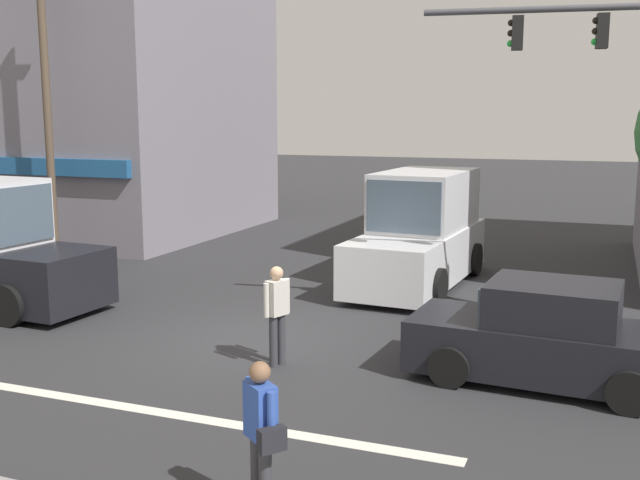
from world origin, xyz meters
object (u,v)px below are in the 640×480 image
(box_truck_approaching_near, at_px, (421,233))
(pedestrian_foreground_with_bag, at_px, (261,430))
(sedan_crossing_leftbound, at_px, (546,338))
(utility_pole_near_left, at_px, (47,110))
(pedestrian_mid_crossing, at_px, (277,309))
(traffic_light_mast, at_px, (640,111))

(box_truck_approaching_near, distance_m, pedestrian_foreground_with_bag, 11.26)
(sedan_crossing_leftbound, height_order, pedestrian_foreground_with_bag, pedestrian_foreground_with_bag)
(utility_pole_near_left, distance_m, pedestrian_foreground_with_bag, 15.90)
(pedestrian_foreground_with_bag, height_order, pedestrian_mid_crossing, same)
(traffic_light_mast, xyz_separation_m, box_truck_approaching_near, (-4.63, 3.15, -2.92))
(box_truck_approaching_near, height_order, sedan_crossing_leftbound, box_truck_approaching_near)
(traffic_light_mast, distance_m, box_truck_approaching_near, 6.32)
(pedestrian_mid_crossing, bearing_deg, traffic_light_mast, 34.05)
(traffic_light_mast, relative_size, box_truck_approaching_near, 1.09)
(pedestrian_foreground_with_bag, bearing_deg, utility_pole_near_left, 137.76)
(traffic_light_mast, bearing_deg, box_truck_approaching_near, 145.76)
(sedan_crossing_leftbound, relative_size, pedestrian_foreground_with_bag, 2.52)
(pedestrian_foreground_with_bag, bearing_deg, traffic_light_mast, 66.10)
(box_truck_approaching_near, bearing_deg, pedestrian_foreground_with_bag, -84.58)
(box_truck_approaching_near, distance_m, sedan_crossing_leftbound, 6.97)
(utility_pole_near_left, xyz_separation_m, pedestrian_foreground_with_bag, (11.52, -10.46, -3.28))
(box_truck_approaching_near, height_order, pedestrian_foreground_with_bag, box_truck_approaching_near)
(traffic_light_mast, height_order, box_truck_approaching_near, traffic_light_mast)
(box_truck_approaching_near, xyz_separation_m, pedestrian_foreground_with_bag, (1.06, -11.20, -0.30))
(traffic_light_mast, distance_m, pedestrian_foreground_with_bag, 9.38)
(box_truck_approaching_near, relative_size, pedestrian_mid_crossing, 3.42)
(pedestrian_foreground_with_bag, bearing_deg, sedan_crossing_leftbound, 65.28)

